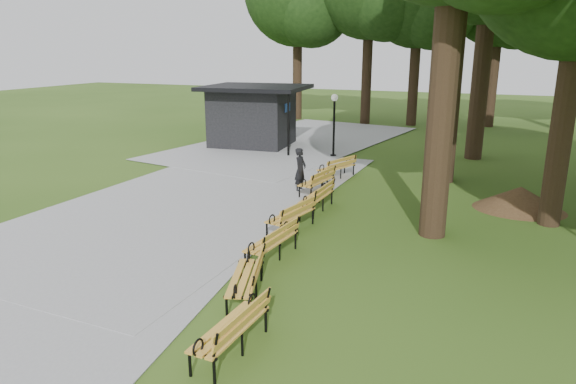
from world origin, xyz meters
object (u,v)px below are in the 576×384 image
at_px(bench_1, 245,278).
at_px(bench_4, 316,197).
at_px(person, 300,170).
at_px(bench_2, 271,241).
at_px(bench_0, 230,329).
at_px(bench_3, 291,215).
at_px(kiosk, 252,116).
at_px(bench_5, 317,181).
at_px(bench_6, 336,168).
at_px(lamp_post, 334,111).
at_px(dirt_mound, 520,198).

xyz_separation_m(bench_1, bench_4, (-0.58, 6.06, 0.00)).
height_order(person, bench_1, person).
bearing_deg(bench_2, bench_0, 20.21).
distance_m(bench_2, bench_3, 2.02).
height_order(kiosk, bench_2, kiosk).
xyz_separation_m(person, bench_1, (1.84, -7.99, -0.33)).
height_order(kiosk, bench_0, kiosk).
bearing_deg(bench_5, bench_0, 19.54).
xyz_separation_m(bench_2, bench_6, (-0.86, 8.13, 0.00)).
bearing_deg(bench_0, bench_2, -162.38).
height_order(bench_4, bench_5, same).
height_order(bench_0, bench_3, same).
xyz_separation_m(person, bench_3, (1.21, -3.94, -0.33)).
bearing_deg(bench_3, bench_4, -170.12).
xyz_separation_m(lamp_post, bench_6, (1.34, -3.97, -1.65)).
height_order(lamp_post, bench_2, lamp_post).
relative_size(bench_0, bench_5, 1.00).
distance_m(lamp_post, bench_3, 10.40).
relative_size(person, bench_2, 0.81).
bearing_deg(bench_1, bench_5, 171.03).
relative_size(bench_1, bench_4, 1.00).
distance_m(kiosk, bench_6, 8.02).
distance_m(person, bench_0, 10.13).
distance_m(lamp_post, bench_0, 16.36).
height_order(kiosk, bench_1, kiosk).
bearing_deg(kiosk, bench_5, -56.20).
bearing_deg(bench_4, bench_2, 5.63).
height_order(kiosk, bench_3, kiosk).
xyz_separation_m(bench_0, bench_3, (-1.28, 5.87, 0.00)).
bearing_deg(bench_2, bench_4, -170.27).
xyz_separation_m(kiosk, bench_5, (6.04, -7.44, -1.10)).
xyz_separation_m(bench_4, bench_5, (-0.62, 1.83, 0.00)).
bearing_deg(bench_0, bench_6, -167.80).
relative_size(bench_0, bench_6, 1.00).
distance_m(person, kiosk, 9.14).
distance_m(person, bench_6, 2.31).
bearing_deg(bench_0, lamp_post, -165.22).
bearing_deg(bench_2, dirt_mound, 145.28).
bearing_deg(person, bench_4, -142.40).
height_order(person, kiosk, kiosk).
height_order(bench_0, bench_5, same).
height_order(dirt_mound, bench_0, bench_0).
bearing_deg(bench_6, person, 4.47).
xyz_separation_m(bench_3, bench_5, (-0.57, 3.84, 0.00)).
xyz_separation_m(bench_2, bench_5, (-0.87, 5.84, 0.00)).
height_order(bench_1, bench_4, same).
bearing_deg(lamp_post, person, -83.60).
bearing_deg(lamp_post, kiosk, 165.85).
bearing_deg(bench_5, lamp_post, -159.15).
bearing_deg(bench_6, lamp_post, -140.13).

